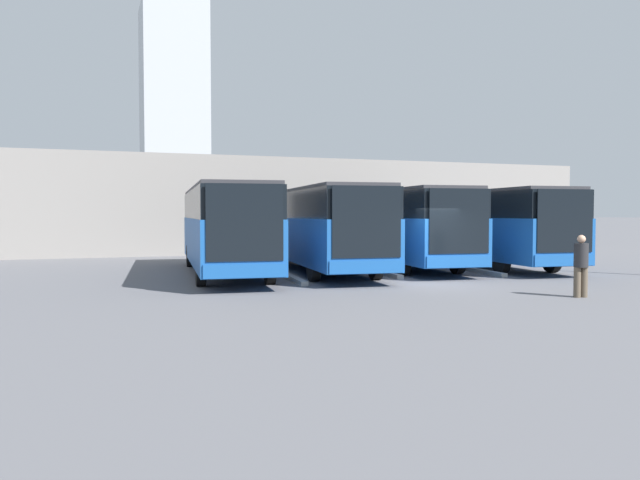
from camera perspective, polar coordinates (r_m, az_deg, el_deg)
ground_plane at (r=20.98m, az=10.05°, el=-3.95°), size 600.00×600.00×0.00m
bus_0 at (r=28.71m, az=14.36°, el=1.40°), size 3.76×12.45×3.30m
curb_divider_0 at (r=26.23m, az=13.11°, el=-2.54°), size 0.86×6.12×0.15m
bus_1 at (r=27.38m, az=6.83°, el=1.42°), size 3.76×12.45×3.30m
curb_divider_1 at (r=25.01m, az=4.78°, el=-2.73°), size 0.86×6.12×0.15m
bus_2 at (r=25.09m, az=-0.15°, el=1.34°), size 3.76×12.45×3.30m
curb_divider_2 at (r=22.87m, az=-3.12°, el=-3.21°), size 0.86×6.12×0.15m
bus_3 at (r=24.00m, az=-8.76°, el=1.27°), size 3.76×12.45×3.30m
pedestrian at (r=18.66m, az=22.75°, el=-2.03°), size 0.44×0.44×1.73m
station_building at (r=42.86m, az=-5.98°, el=3.09°), size 41.14×16.86×5.60m
office_tower at (r=203.27m, az=-13.20°, el=11.27°), size 19.55×19.55×68.81m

